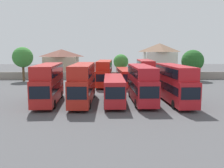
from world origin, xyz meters
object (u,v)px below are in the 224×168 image
(tree_behind_wall, at_px, (23,57))
(house_terrace_centre, at_px, (159,59))
(bus_5, at_px, (174,82))
(bus_9, at_px, (145,71))
(house_terrace_left, at_px, (62,62))
(tree_left_of_lot, at_px, (193,61))
(bus_7, at_px, (104,72))
(bus_2, at_px, (83,81))
(bus_3, at_px, (114,88))
(bus_1, at_px, (48,81))
(bus_4, at_px, (141,82))
(bus_8, at_px, (125,76))
(bus_6, at_px, (82,76))
(tree_right_of_lot, at_px, (121,62))

(tree_behind_wall, bearing_deg, house_terrace_centre, 21.57)
(bus_5, height_order, bus_9, bus_9)
(house_terrace_left, height_order, tree_left_of_lot, house_terrace_left)
(bus_7, relative_size, house_terrace_centre, 1.27)
(bus_2, bearing_deg, bus_3, 90.18)
(bus_3, distance_m, house_terrace_centre, 37.98)
(bus_1, bearing_deg, bus_3, 87.08)
(bus_7, bearing_deg, house_terrace_left, -146.14)
(tree_left_of_lot, bearing_deg, bus_1, -138.99)
(bus_4, bearing_deg, bus_8, -177.40)
(bus_8, distance_m, house_terrace_centre, 22.83)
(bus_4, height_order, tree_behind_wall, tree_behind_wall)
(bus_5, relative_size, bus_9, 1.05)
(bus_3, bearing_deg, tree_behind_wall, -138.89)
(bus_3, distance_m, bus_6, 16.25)
(bus_4, relative_size, bus_6, 1.07)
(bus_7, bearing_deg, tree_behind_wall, -108.24)
(bus_4, bearing_deg, tree_right_of_lot, -178.79)
(bus_3, bearing_deg, tree_left_of_lot, 141.53)
(bus_4, height_order, house_terrace_left, house_terrace_left)
(bus_7, bearing_deg, bus_9, 92.93)
(tree_behind_wall, distance_m, tree_right_of_lot, 22.74)
(bus_4, height_order, bus_8, bus_4)
(bus_5, xyz_separation_m, bus_8, (-5.43, 15.54, -0.93))
(bus_7, distance_m, tree_behind_wall, 19.66)
(bus_7, xyz_separation_m, bus_8, (4.08, 0.07, -0.88))
(tree_left_of_lot, relative_size, tree_right_of_lot, 1.18)
(bus_2, height_order, bus_5, bus_2)
(bus_2, bearing_deg, bus_5, 90.22)
(tree_right_of_lot, bearing_deg, bus_7, -107.03)
(bus_3, xyz_separation_m, bus_7, (-1.53, 15.45, 0.82))
(tree_left_of_lot, bearing_deg, bus_5, -114.03)
(bus_1, height_order, house_terrace_centre, house_terrace_centre)
(house_terrace_left, height_order, house_terrace_centre, house_terrace_centre)
(bus_3, distance_m, bus_5, 8.03)
(bus_2, xyz_separation_m, bus_7, (2.57, 15.43, -0.13))
(bus_7, xyz_separation_m, bus_9, (7.97, 0.03, 0.06))
(bus_7, distance_m, tree_left_of_lot, 21.56)
(bus_2, distance_m, bus_3, 4.21)
(bus_2, bearing_deg, bus_7, 171.00)
(bus_2, height_order, bus_4, bus_2)
(bus_9, relative_size, tree_left_of_lot, 1.56)
(bus_3, relative_size, bus_4, 0.97)
(house_terrace_left, bearing_deg, bus_4, -63.64)
(bus_3, xyz_separation_m, house_terrace_left, (-13.75, 35.65, 1.70))
(bus_5, bearing_deg, tree_right_of_lot, -171.24)
(tree_behind_wall, bearing_deg, bus_3, -48.63)
(bus_1, bearing_deg, tree_left_of_lot, 127.53)
(bus_4, xyz_separation_m, tree_left_of_lot, (14.74, 22.94, 1.72))
(bus_1, distance_m, bus_2, 4.49)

